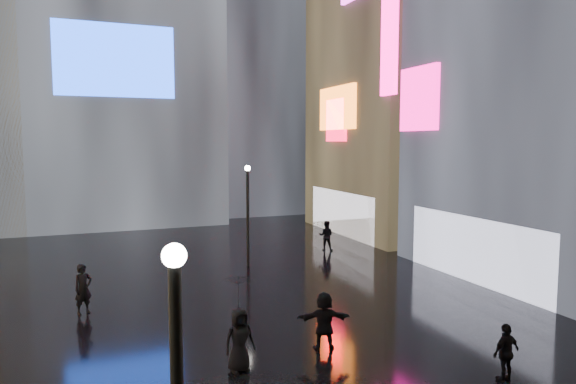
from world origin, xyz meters
TOP-DOWN VIEW (x-y plane):
  - ground at (0.00, 20.00)m, footprint 140.00×140.00m
  - building_right_far at (15.98, 30.00)m, footprint 10.28×12.00m
  - tower_flank_right at (9.00, 46.00)m, footprint 12.00×12.00m
  - lamp_far at (2.46, 23.77)m, footprint 0.30×0.30m
  - pedestrian_3 at (5.07, 8.98)m, footprint 0.96×0.49m
  - pedestrian_4 at (-1.38, 12.18)m, footprint 0.94×0.68m
  - pedestrian_5 at (1.47, 12.68)m, footprint 1.75×0.98m
  - pedestrian_6 at (-5.43, 18.96)m, footprint 0.81×0.72m
  - pedestrian_7 at (7.85, 25.72)m, footprint 1.08×1.02m
  - umbrella_2 at (-1.38, 12.18)m, footprint 1.38×1.38m

SIDE VIEW (x-z plane):
  - ground at x=0.00m, z-range 0.00..0.00m
  - pedestrian_3 at x=5.07m, z-range 0.00..1.58m
  - pedestrian_7 at x=7.85m, z-range 0.00..1.76m
  - pedestrian_4 at x=-1.38m, z-range 0.00..1.79m
  - pedestrian_5 at x=1.47m, z-range 0.00..1.80m
  - pedestrian_6 at x=-5.43m, z-range 0.00..1.87m
  - umbrella_2 at x=-1.38m, z-range 1.79..2.71m
  - lamp_far at x=2.46m, z-range 0.34..5.54m
  - building_right_far at x=15.98m, z-range -0.02..27.98m
  - tower_flank_right at x=9.00m, z-range 0.00..34.00m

